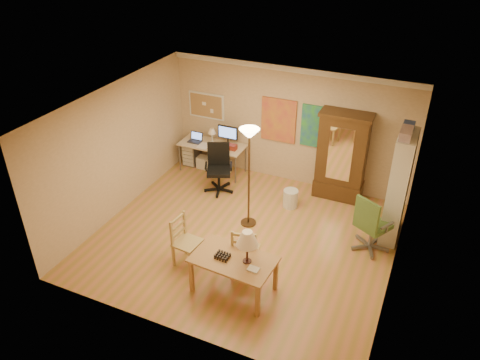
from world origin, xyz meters
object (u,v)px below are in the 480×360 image
at_px(dining_table, 238,254).
at_px(office_chair_black, 219,179).
at_px(armoire, 341,162).
at_px(computer_desk, 214,154).
at_px(office_chair_green, 370,236).
at_px(bookshelf, 398,188).

bearing_deg(dining_table, office_chair_black, 122.06).
distance_m(dining_table, armoire, 3.67).
relative_size(office_chair_black, armoire, 0.56).
bearing_deg(office_chair_black, armoire, 18.65).
xyz_separation_m(computer_desk, office_chair_black, (0.50, -0.76, -0.14)).
bearing_deg(dining_table, armoire, 77.74).
bearing_deg(office_chair_green, armoire, 121.73).
distance_m(armoire, bookshelf, 1.62).
height_order(office_chair_black, office_chair_green, office_chair_green).
height_order(office_chair_black, armoire, armoire).
relative_size(dining_table, armoire, 0.70).
xyz_separation_m(computer_desk, armoire, (2.99, 0.08, 0.42)).
xyz_separation_m(dining_table, bookshelf, (2.05, 2.61, 0.28)).
xyz_separation_m(dining_table, armoire, (0.78, 3.58, 0.06)).
distance_m(dining_table, office_chair_black, 3.27).
height_order(computer_desk, armoire, armoire).
relative_size(computer_desk, office_chair_green, 1.35).
xyz_separation_m(dining_table, computer_desk, (-2.21, 3.50, -0.36)).
bearing_deg(armoire, office_chair_black, -161.35).
bearing_deg(computer_desk, armoire, 1.60).
bearing_deg(computer_desk, office_chair_black, -56.84).
height_order(dining_table, computer_desk, dining_table).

